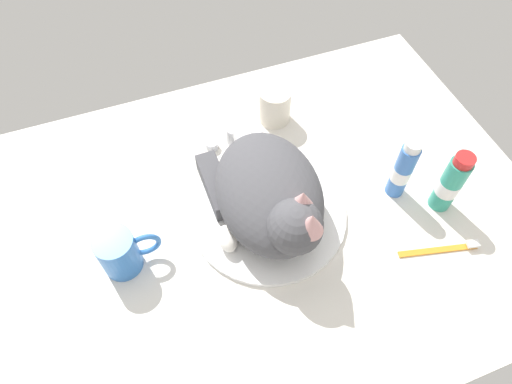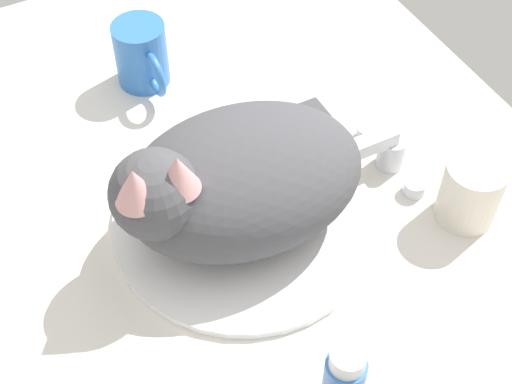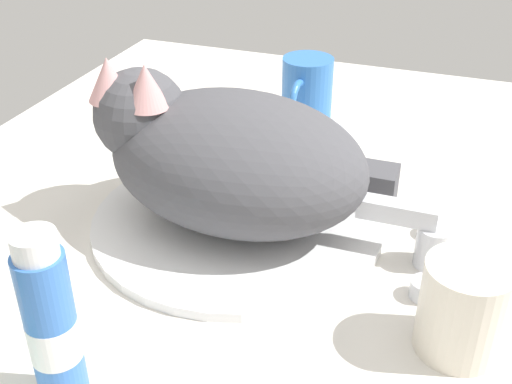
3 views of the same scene
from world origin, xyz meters
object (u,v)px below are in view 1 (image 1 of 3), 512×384
object	(u,v)px
faucet	(236,136)
mouthwash_bottle	(450,183)
toothbrush	(443,249)
coffee_mug	(120,252)
cat	(270,197)
rinse_cup	(275,106)
toothpaste_bottle	(403,170)

from	to	relation	value
faucet	mouthwash_bottle	distance (cm)	45.08
toothbrush	coffee_mug	bearing A→B (deg)	162.20
coffee_mug	mouthwash_bottle	distance (cm)	63.54
coffee_mug	cat	bearing A→B (deg)	-0.96
coffee_mug	mouthwash_bottle	bearing A→B (deg)	-8.17
cat	mouthwash_bottle	xyz separation A→B (cm)	(34.03, -8.54, -1.27)
cat	coffee_mug	bearing A→B (deg)	179.04
faucet	mouthwash_bottle	bearing A→B (deg)	-41.06
cat	mouthwash_bottle	distance (cm)	35.11
rinse_cup	faucet	bearing A→B (deg)	-158.15
faucet	cat	world-z (taller)	cat
faucet	cat	bearing A→B (deg)	-90.54
cat	toothbrush	size ratio (longest dim) A/B	2.04
toothpaste_bottle	mouthwash_bottle	xyz separation A→B (cm)	(6.98, -6.00, -0.07)
rinse_cup	toothbrush	xyz separation A→B (cm)	(17.53, -43.33, -3.70)
rinse_cup	toothpaste_bottle	xyz separation A→B (cm)	(15.85, -27.88, 2.94)
mouthwash_bottle	toothbrush	size ratio (longest dim) A/B	0.98
rinse_cup	toothpaste_bottle	distance (cm)	32.21
rinse_cup	toothpaste_bottle	bearing A→B (deg)	-60.38
cat	toothpaste_bottle	bearing A→B (deg)	-5.38
cat	faucet	bearing A→B (deg)	89.46
mouthwash_bottle	toothbrush	distance (cm)	12.67
mouthwash_bottle	toothpaste_bottle	bearing A→B (deg)	139.33
cat	toothpaste_bottle	distance (cm)	27.20
rinse_cup	toothbrush	size ratio (longest dim) A/B	0.55
cat	rinse_cup	bearing A→B (deg)	66.16
mouthwash_bottle	toothbrush	bearing A→B (deg)	-119.31
coffee_mug	toothbrush	xyz separation A→B (cm)	(57.55, -18.47, -4.11)
cat	toothpaste_bottle	size ratio (longest dim) A/B	2.06
cat	mouthwash_bottle	world-z (taller)	cat
coffee_mug	faucet	bearing A→B (deg)	35.17
cat	mouthwash_bottle	size ratio (longest dim) A/B	2.08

